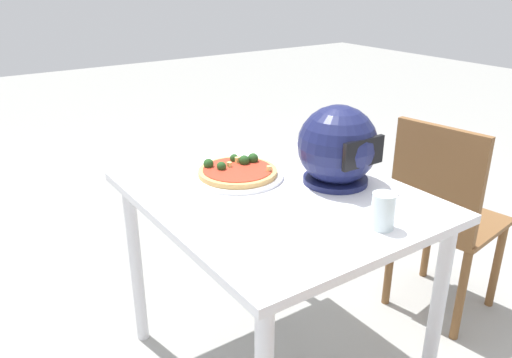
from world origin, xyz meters
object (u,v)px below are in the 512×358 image
dining_table (275,217)px  chair_side (442,212)px  pizza (237,170)px  drinking_glass (383,211)px  motorcycle_helmet (338,147)px

dining_table → chair_side: size_ratio=1.12×
pizza → drinking_glass: 0.59m
dining_table → pizza: pizza is taller
dining_table → drinking_glass: 0.43m
dining_table → motorcycle_helmet: bearing=166.6°
dining_table → motorcycle_helmet: size_ratio=3.61×
motorcycle_helmet → dining_table: bearing=-13.4°
pizza → motorcycle_helmet: size_ratio=1.03×
pizza → motorcycle_helmet: 0.37m
pizza → chair_side: 0.91m
dining_table → drinking_glass: bearing=104.5°
dining_table → drinking_glass: (-0.10, 0.39, 0.15)m
motorcycle_helmet → chair_side: 0.68m
pizza → chair_side: size_ratio=0.32×
chair_side → dining_table: bearing=-9.4°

